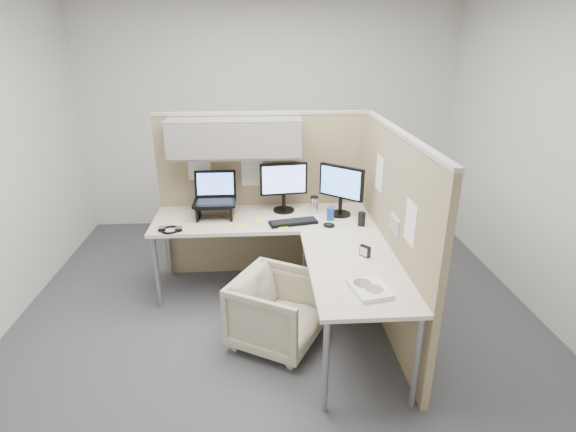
{
  "coord_description": "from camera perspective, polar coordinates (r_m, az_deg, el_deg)",
  "views": [
    {
      "loc": [
        -0.13,
        -3.28,
        2.25
      ],
      "look_at": [
        0.1,
        0.25,
        0.85
      ],
      "focal_mm": 28.0,
      "sensor_mm": 36.0,
      "label": 1
    }
  ],
  "objects": [
    {
      "name": "sticky_note_c",
      "position": [
        4.15,
        -7.06,
        0.0
      ],
      "size": [
        0.08,
        0.08,
        0.01
      ],
      "primitive_type": "cube",
      "rotation": [
        0.0,
        0.0,
        0.11
      ],
      "color": "#FAF241",
      "rests_on": "desk"
    },
    {
      "name": "monitor_right",
      "position": [
        4.1,
        6.75,
        3.75
      ],
      "size": [
        0.36,
        0.31,
        0.47
      ],
      "rotation": [
        0.0,
        0.0,
        -0.7
      ],
      "color": "black",
      "rests_on": "desk"
    },
    {
      "name": "travel_mug",
      "position": [
        4.18,
        3.36,
        1.44
      ],
      "size": [
        0.08,
        0.08,
        0.16
      ],
      "color": "silver",
      "rests_on": "desk"
    },
    {
      "name": "keyboard",
      "position": [
        3.96,
        0.66,
        -0.8
      ],
      "size": [
        0.44,
        0.23,
        0.02
      ],
      "primitive_type": "cube",
      "rotation": [
        0.0,
        0.0,
        0.21
      ],
      "color": "black",
      "rests_on": "desk"
    },
    {
      "name": "headphones",
      "position": [
        3.94,
        -14.73,
        -1.67
      ],
      "size": [
        0.21,
        0.18,
        0.03
      ],
      "rotation": [
        0.0,
        0.0,
        -0.1
      ],
      "color": "black",
      "rests_on": "desk"
    },
    {
      "name": "ground",
      "position": [
        3.98,
        -1.23,
        -12.84
      ],
      "size": [
        4.5,
        4.5,
        0.0
      ],
      "primitive_type": "plane",
      "color": "#3E3F44",
      "rests_on": "ground"
    },
    {
      "name": "sticky_note_b",
      "position": [
        3.86,
        -0.62,
        -1.51
      ],
      "size": [
        0.09,
        0.09,
        0.01
      ],
      "primitive_type": "cube",
      "rotation": [
        0.0,
        0.0,
        -0.13
      ],
      "color": "#FAF241",
      "rests_on": "desk"
    },
    {
      "name": "desk_clock",
      "position": [
        3.41,
        9.75,
        -4.42
      ],
      "size": [
        0.08,
        0.09,
        0.08
      ],
      "rotation": [
        0.0,
        0.0,
        -0.9
      ],
      "color": "black",
      "rests_on": "desk"
    },
    {
      "name": "soda_can_silver",
      "position": [
        4.04,
        5.4,
        0.31
      ],
      "size": [
        0.07,
        0.07,
        0.12
      ],
      "primitive_type": "cylinder",
      "color": "#1E3FA5",
      "rests_on": "desk"
    },
    {
      "name": "paper_stack",
      "position": [
        2.99,
        10.34,
        -9.08
      ],
      "size": [
        0.27,
        0.32,
        0.03
      ],
      "rotation": [
        0.0,
        0.0,
        0.2
      ],
      "color": "white",
      "rests_on": "desk"
    },
    {
      "name": "sticky_note_a",
      "position": [
        3.93,
        -5.95,
        -1.25
      ],
      "size": [
        0.08,
        0.08,
        0.01
      ],
      "primitive_type": "cube",
      "rotation": [
        0.0,
        0.0,
        -0.01
      ],
      "color": "#FAF241",
      "rests_on": "desk"
    },
    {
      "name": "laptop_station",
      "position": [
        4.13,
        -9.26,
        1.96
      ],
      "size": [
        0.38,
        0.33,
        0.4
      ],
      "color": "black",
      "rests_on": "desk"
    },
    {
      "name": "partition_back",
      "position": [
        4.27,
        -4.77,
        5.86
      ],
      "size": [
        2.0,
        0.36,
        1.63
      ],
      "color": "#9A8865",
      "rests_on": "ground"
    },
    {
      "name": "mouse",
      "position": [
        3.9,
        5.23,
        -1.13
      ],
      "size": [
        0.12,
        0.09,
        0.04
      ],
      "primitive_type": "ellipsoid",
      "rotation": [
        0.0,
        0.0,
        -0.27
      ],
      "color": "black",
      "rests_on": "desk"
    },
    {
      "name": "desk",
      "position": [
        3.76,
        0.5,
        -3.0
      ],
      "size": [
        2.0,
        1.98,
        0.73
      ],
      "color": "beige",
      "rests_on": "ground"
    },
    {
      "name": "soda_can_green",
      "position": [
        3.95,
        9.33,
        -0.38
      ],
      "size": [
        0.07,
        0.07,
        0.12
      ],
      "primitive_type": "cylinder",
      "color": "black",
      "rests_on": "desk"
    },
    {
      "name": "partition_right",
      "position": [
        3.67,
        12.91,
        -1.99
      ],
      "size": [
        0.07,
        2.03,
        1.63
      ],
      "color": "#9A8865",
      "rests_on": "ground"
    },
    {
      "name": "sticky_note_d",
      "position": [
        4.02,
        -3.66,
        -0.61
      ],
      "size": [
        0.08,
        0.08,
        0.01
      ],
      "primitive_type": "cube",
      "rotation": [
        0.0,
        0.0,
        0.02
      ],
      "color": "#FAF241",
      "rests_on": "desk"
    },
    {
      "name": "monitor_left",
      "position": [
        4.16,
        -0.55,
        4.18
      ],
      "size": [
        0.44,
        0.2,
        0.47
      ],
      "rotation": [
        0.0,
        0.0,
        0.11
      ],
      "color": "black",
      "rests_on": "desk"
    },
    {
      "name": "office_chair",
      "position": [
        3.54,
        -1.38,
        -11.57
      ],
      "size": [
        0.8,
        0.81,
        0.63
      ],
      "primitive_type": "imported",
      "rotation": [
        0.0,
        0.0,
        1.06
      ],
      "color": "#BAAE94",
      "rests_on": "ground"
    }
  ]
}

